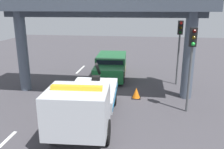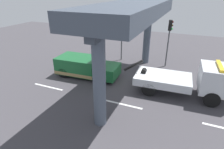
{
  "view_description": "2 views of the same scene",
  "coord_description": "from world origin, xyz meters",
  "px_view_note": "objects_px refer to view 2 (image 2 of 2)",
  "views": [
    {
      "loc": [
        13.28,
        2.55,
        5.27
      ],
      "look_at": [
        0.6,
        0.78,
        1.57
      ],
      "focal_mm": 38.03,
      "sensor_mm": 36.0,
      "label": 1
    },
    {
      "loc": [
        3.34,
        -12.51,
        6.81
      ],
      "look_at": [
        -1.57,
        -0.98,
        1.01
      ],
      "focal_mm": 30.09,
      "sensor_mm": 36.0,
      "label": 2
    }
  ],
  "objects_px": {
    "traffic_light_far": "(169,33)",
    "traffic_cone_orange": "(143,71)",
    "towed_van_green": "(85,67)",
    "traffic_light_near": "(122,29)",
    "tow_truck_white": "(193,79)"
  },
  "relations": [
    {
      "from": "towed_van_green",
      "to": "traffic_cone_orange",
      "type": "bearing_deg",
      "value": 25.68
    },
    {
      "from": "tow_truck_white",
      "to": "traffic_light_near",
      "type": "xyz_separation_m",
      "value": [
        -6.88,
        4.77,
        1.98
      ]
    },
    {
      "from": "traffic_light_near",
      "to": "traffic_light_far",
      "type": "bearing_deg",
      "value": 0.0
    },
    {
      "from": "traffic_light_near",
      "to": "tow_truck_white",
      "type": "bearing_deg",
      "value": -34.73
    },
    {
      "from": "traffic_light_far",
      "to": "traffic_cone_orange",
      "type": "bearing_deg",
      "value": -119.45
    },
    {
      "from": "towed_van_green",
      "to": "traffic_cone_orange",
      "type": "distance_m",
      "value": 4.99
    },
    {
      "from": "towed_van_green",
      "to": "traffic_light_near",
      "type": "xyz_separation_m",
      "value": [
        1.48,
        4.82,
        2.4
      ]
    },
    {
      "from": "towed_van_green",
      "to": "traffic_cone_orange",
      "type": "relative_size",
      "value": 8.31
    },
    {
      "from": "tow_truck_white",
      "to": "traffic_light_far",
      "type": "bearing_deg",
      "value": 116.54
    },
    {
      "from": "towed_van_green",
      "to": "traffic_cone_orange",
      "type": "xyz_separation_m",
      "value": [
        4.47,
        2.15,
        -0.48
      ]
    },
    {
      "from": "traffic_light_near",
      "to": "traffic_cone_orange",
      "type": "xyz_separation_m",
      "value": [
        2.99,
        -2.67,
        -2.88
      ]
    },
    {
      "from": "tow_truck_white",
      "to": "traffic_cone_orange",
      "type": "bearing_deg",
      "value": 151.62
    },
    {
      "from": "traffic_light_near",
      "to": "towed_van_green",
      "type": "bearing_deg",
      "value": -107.08
    },
    {
      "from": "traffic_light_far",
      "to": "traffic_light_near",
      "type": "bearing_deg",
      "value": 180.0
    },
    {
      "from": "towed_van_green",
      "to": "traffic_light_far",
      "type": "relative_size",
      "value": 1.24
    }
  ]
}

